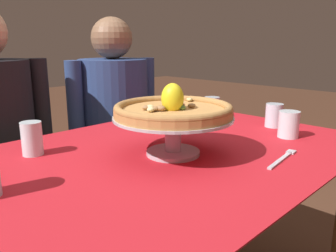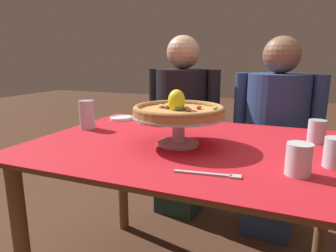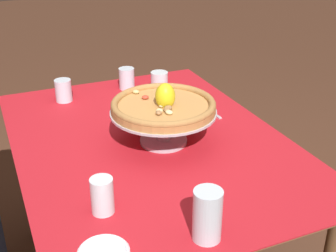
% 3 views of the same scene
% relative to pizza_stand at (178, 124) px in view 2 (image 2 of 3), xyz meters
% --- Properties ---
extents(dining_table, '(1.27, 0.92, 0.72)m').
position_rel_pizza_stand_xyz_m(dining_table, '(0.04, 0.04, -0.19)').
color(dining_table, brown).
rests_on(dining_table, ground).
extents(pizza_stand, '(0.36, 0.36, 0.12)m').
position_rel_pizza_stand_xyz_m(pizza_stand, '(0.00, 0.00, 0.00)').
color(pizza_stand, '#B7B7C1').
rests_on(pizza_stand, dining_table).
extents(pizza, '(0.36, 0.36, 0.10)m').
position_rel_pizza_stand_xyz_m(pizza, '(-0.00, -0.00, 0.06)').
color(pizza, '#BC8447').
rests_on(pizza, pizza_stand).
extents(water_glass_back_left, '(0.06, 0.06, 0.10)m').
position_rel_pizza_stand_xyz_m(water_glass_back_left, '(-0.30, 0.30, -0.04)').
color(water_glass_back_left, silver).
rests_on(water_glass_back_left, dining_table).
extents(water_glass_side_right, '(0.07, 0.07, 0.09)m').
position_rel_pizza_stand_xyz_m(water_glass_side_right, '(0.54, -0.05, -0.04)').
color(water_glass_side_right, silver).
rests_on(water_glass_side_right, dining_table).
extents(water_glass_front_right, '(0.07, 0.07, 0.10)m').
position_rel_pizza_stand_xyz_m(water_glass_front_right, '(0.43, -0.16, -0.04)').
color(water_glass_front_right, silver).
rests_on(water_glass_front_right, dining_table).
extents(water_glass_side_left, '(0.07, 0.07, 0.14)m').
position_rel_pizza_stand_xyz_m(water_glass_side_left, '(-0.51, 0.10, -0.03)').
color(water_glass_side_left, silver).
rests_on(water_glass_side_left, dining_table).
extents(water_glass_back_right, '(0.07, 0.07, 0.09)m').
position_rel_pizza_stand_xyz_m(water_glass_back_right, '(0.51, 0.24, -0.04)').
color(water_glass_back_right, silver).
rests_on(water_glass_back_right, dining_table).
extents(side_plate, '(0.13, 0.13, 0.02)m').
position_rel_pizza_stand_xyz_m(side_plate, '(-0.47, 0.35, -0.08)').
color(side_plate, white).
rests_on(side_plate, dining_table).
extents(dinner_fork, '(0.20, 0.04, 0.01)m').
position_rel_pizza_stand_xyz_m(dinner_fork, '(0.20, -0.26, -0.08)').
color(dinner_fork, '#B7B7C1').
rests_on(dinner_fork, dining_table).
extents(diner_left, '(0.51, 0.39, 1.21)m').
position_rel_pizza_stand_xyz_m(diner_left, '(-0.26, 0.80, -0.22)').
color(diner_left, '#1E3833').
rests_on(diner_left, ground).
extents(diner_right, '(0.51, 0.39, 1.18)m').
position_rel_pizza_stand_xyz_m(diner_right, '(0.34, 0.75, -0.23)').
color(diner_right, navy).
rests_on(diner_right, ground).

